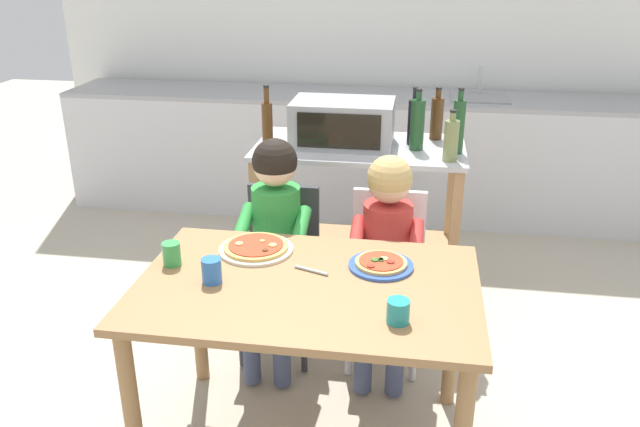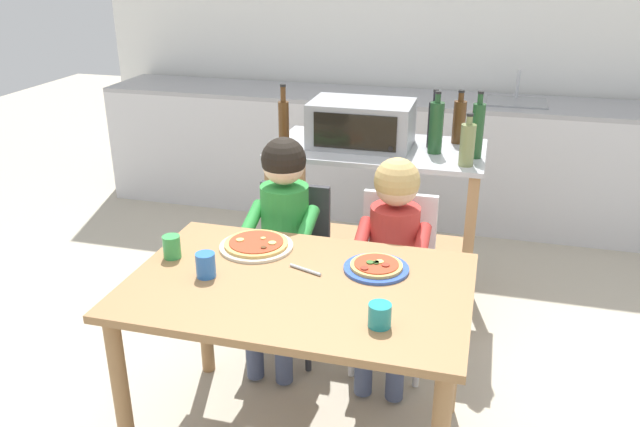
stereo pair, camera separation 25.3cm
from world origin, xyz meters
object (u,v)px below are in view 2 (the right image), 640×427
(bottle_tall_green_wine, at_px, (436,127))
(pizza_plate_cream, at_px, (256,245))
(drinking_cup_teal, at_px, (380,315))
(drinking_cup_green, at_px, (172,247))
(drinking_cup_blue, at_px, (206,265))
(dining_chair_right, at_px, (395,269))
(bottle_dark_olive_oil, at_px, (459,121))
(serving_spoon, at_px, (306,270))
(pizza_plate_blue_rimmed, at_px, (376,267))
(child_in_red_shirt, at_px, (392,243))
(dining_table, at_px, (299,308))
(dining_chair_left, at_px, (290,257))
(bottle_squat_spirits, at_px, (284,125))
(child_in_green_shirt, at_px, (281,225))
(bottle_brown_beer, at_px, (467,144))
(kitchen_island_cart, at_px, (376,201))
(bottle_slim_sauce, at_px, (434,124))
(toaster_oven, at_px, (361,124))
(bottle_clear_vinegar, at_px, (477,130))

(bottle_tall_green_wine, relative_size, pizza_plate_cream, 1.04)
(drinking_cup_teal, relative_size, drinking_cup_green, 0.87)
(bottle_tall_green_wine, bearing_deg, drinking_cup_blue, -120.01)
(dining_chair_right, relative_size, drinking_cup_green, 8.90)
(drinking_cup_blue, bearing_deg, bottle_dark_olive_oil, 60.64)
(serving_spoon, bearing_deg, pizza_plate_blue_rimmed, 17.32)
(drinking_cup_teal, bearing_deg, child_in_red_shirt, 95.93)
(dining_chair_right, bearing_deg, child_in_red_shirt, -90.00)
(dining_table, height_order, dining_chair_left, dining_chair_left)
(bottle_squat_spirits, height_order, drinking_cup_green, bottle_squat_spirits)
(child_in_green_shirt, xyz_separation_m, child_in_red_shirt, (0.50, 0.01, -0.03))
(bottle_squat_spirits, bearing_deg, bottle_brown_beer, 2.19)
(dining_chair_right, xyz_separation_m, drinking_cup_teal, (0.08, -0.89, 0.29))
(child_in_red_shirt, height_order, pizza_plate_blue_rimmed, child_in_red_shirt)
(dining_table, bearing_deg, kitchen_island_cart, 86.65)
(bottle_squat_spirits, xyz_separation_m, pizza_plate_cream, (0.12, -0.74, -0.30))
(bottle_slim_sauce, distance_m, serving_spoon, 1.26)
(bottle_squat_spirits, bearing_deg, pizza_plate_blue_rimmed, -52.21)
(bottle_slim_sauce, xyz_separation_m, pizza_plate_blue_rimmed, (-0.08, -1.10, -0.28))
(pizza_plate_blue_rimmed, bearing_deg, dining_table, -146.68)
(toaster_oven, bearing_deg, bottle_slim_sauce, 10.96)
(bottle_tall_green_wine, bearing_deg, bottle_squat_spirits, -164.56)
(toaster_oven, bearing_deg, child_in_green_shirt, -109.36)
(toaster_oven, relative_size, drinking_cup_green, 5.70)
(pizza_plate_blue_rimmed, relative_size, serving_spoon, 1.77)
(kitchen_island_cart, height_order, child_in_red_shirt, child_in_red_shirt)
(bottle_brown_beer, height_order, dining_table, bottle_brown_beer)
(dining_chair_left, relative_size, child_in_green_shirt, 0.76)
(bottle_slim_sauce, relative_size, drinking_cup_teal, 3.78)
(bottle_dark_olive_oil, distance_m, dining_table, 1.51)
(bottle_brown_beer, bearing_deg, pizza_plate_cream, -135.06)
(dining_chair_left, bearing_deg, child_in_red_shirt, -11.86)
(bottle_dark_olive_oil, bearing_deg, drinking_cup_blue, -119.36)
(drinking_cup_teal, bearing_deg, drinking_cup_green, 162.49)
(drinking_cup_blue, bearing_deg, dining_chair_left, 82.54)
(bottle_squat_spirits, bearing_deg, child_in_green_shirt, -74.34)
(bottle_tall_green_wine, height_order, child_in_green_shirt, bottle_tall_green_wine)
(toaster_oven, xyz_separation_m, bottle_tall_green_wine, (0.38, -0.03, 0.02))
(child_in_red_shirt, xyz_separation_m, drinking_cup_blue, (-0.60, -0.61, 0.11))
(bottle_squat_spirits, height_order, pizza_plate_cream, bottle_squat_spirits)
(bottle_dark_olive_oil, distance_m, drinking_cup_teal, 1.61)
(dining_chair_left, distance_m, pizza_plate_cream, 0.51)
(dining_chair_right, bearing_deg, dining_table, -110.59)
(toaster_oven, height_order, pizza_plate_cream, toaster_oven)
(toaster_oven, bearing_deg, bottle_tall_green_wine, -4.21)
(bottle_clear_vinegar, relative_size, pizza_plate_cream, 1.10)
(dining_chair_left, distance_m, dining_chair_right, 0.50)
(bottle_clear_vinegar, distance_m, serving_spoon, 1.23)
(bottle_slim_sauce, xyz_separation_m, bottle_clear_vinegar, (0.22, -0.13, 0.02))
(bottle_dark_olive_oil, bearing_deg, drinking_cup_green, -127.11)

